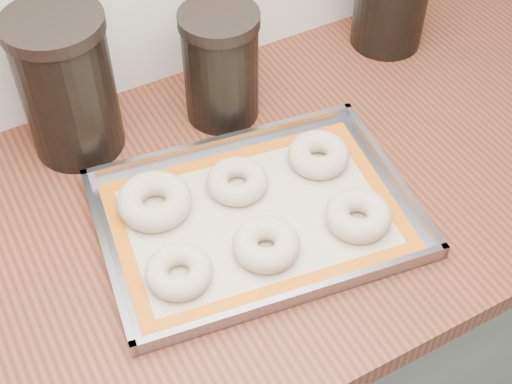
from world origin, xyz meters
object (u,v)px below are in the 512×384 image
bagel_front_mid (266,244)px  canister_left (67,85)px  bagel_front_right (358,215)px  bagel_back_left (154,201)px  bagel_front_left (179,272)px  bagel_back_right (319,155)px  baking_tray (256,216)px  bagel_back_mid (237,181)px  canister_mid (221,66)px

bagel_front_mid → canister_left: (-0.16, 0.35, 0.10)m
bagel_front_right → bagel_back_left: bagel_back_left is taller
bagel_front_left → canister_left: 0.35m
bagel_front_mid → bagel_back_right: size_ratio=0.99×
bagel_front_left → baking_tray: bearing=17.9°
bagel_front_right → canister_left: size_ratio=0.40×
bagel_back_left → bagel_back_mid: bearing=-9.3°
canister_mid → bagel_back_left: bearing=-141.3°
canister_mid → bagel_back_right: bearing=-67.8°
bagel_front_mid → canister_mid: 0.33m
bagel_back_right → canister_mid: size_ratio=0.49×
bagel_front_right → bagel_back_mid: size_ratio=1.04×
bagel_front_mid → bagel_back_left: size_ratio=0.86×
bagel_back_left → canister_left: bearing=103.9°
bagel_front_right → canister_mid: size_ratio=0.49×
baking_tray → bagel_front_right: bearing=-33.4°
bagel_back_right → canister_left: 0.40m
bagel_back_mid → bagel_front_right: bearing=-50.1°
baking_tray → bagel_back_right: bagel_back_right is taller
bagel_front_left → bagel_front_right: bagel_front_right is taller
bagel_front_mid → bagel_back_mid: 0.13m
bagel_front_mid → bagel_back_mid: (0.02, 0.13, -0.00)m
bagel_front_left → bagel_back_right: bearing=19.1°
bagel_back_mid → canister_left: canister_left is taller
baking_tray → bagel_back_right: bearing=20.3°
baking_tray → bagel_front_mid: (-0.02, -0.06, 0.02)m
bagel_back_right → bagel_front_right: bearing=-96.9°
baking_tray → bagel_front_right: bagel_front_right is taller
bagel_front_right → bagel_back_right: bearing=83.1°
baking_tray → bagel_back_right: (0.14, 0.05, 0.02)m
bagel_front_mid → bagel_back_right: 0.20m
bagel_front_right → bagel_back_left: 0.30m
bagel_front_left → bagel_back_right: (0.29, 0.10, 0.00)m
baking_tray → canister_left: 0.35m
bagel_front_left → bagel_back_mid: same height
bagel_front_left → bagel_back_left: 0.13m
bagel_front_right → bagel_back_left: bearing=146.2°
baking_tray → bagel_back_left: size_ratio=4.50×
baking_tray → bagel_front_left: bagel_front_left is taller
bagel_front_right → bagel_back_right: size_ratio=1.00×
bagel_front_mid → canister_left: bearing=114.1°
baking_tray → bagel_front_left: 0.16m
bagel_front_mid → bagel_back_left: 0.18m
bagel_front_mid → bagel_back_left: bagel_back_left is taller
bagel_back_left → bagel_back_mid: (0.13, -0.02, -0.00)m
baking_tray → bagel_front_left: bearing=-162.1°
bagel_front_left → canister_left: size_ratio=0.39×
bagel_front_mid → canister_mid: bearing=74.4°
bagel_back_mid → bagel_front_left: bearing=-143.1°
bagel_front_right → canister_mid: (-0.06, 0.32, 0.08)m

